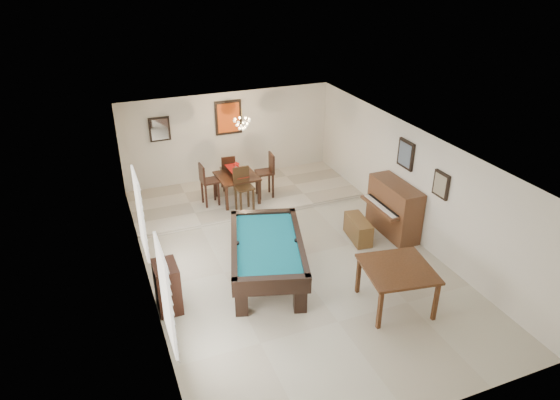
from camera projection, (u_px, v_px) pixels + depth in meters
ground_plane at (290, 259)px, 10.94m from camera, size 6.00×9.00×0.02m
wall_back at (229, 138)px, 14.09m from camera, size 6.00×0.04×2.60m
wall_front at (422, 350)px, 6.62m from camera, size 6.00×0.04×2.60m
wall_left at (144, 233)px, 9.36m from camera, size 0.04×9.00×2.60m
wall_right at (412, 183)px, 11.35m from camera, size 0.04×9.00×2.60m
ceiling at (291, 147)px, 9.77m from camera, size 6.00×9.00×0.04m
dining_step at (244, 195)px, 13.61m from camera, size 6.00×2.50×0.12m
window_left_front at (166, 296)px, 7.50m from camera, size 0.06×1.00×1.70m
window_left_rear at (140, 214)px, 9.82m from camera, size 0.06×1.00×1.70m
pool_table at (267, 261)px, 10.06m from camera, size 2.10×2.90×0.87m
square_table at (396, 287)px, 9.31m from camera, size 1.42×1.42×0.85m
upright_piano at (389, 209)px, 11.63m from camera, size 0.85×1.52×1.26m
piano_bench at (358, 229)px, 11.56m from camera, size 0.48×0.97×0.52m
apothecary_chest at (167, 287)px, 9.22m from camera, size 0.43×0.64×0.96m
dining_table at (237, 186)px, 13.03m from camera, size 1.05×1.05×0.83m
flower_vase at (236, 166)px, 12.79m from camera, size 0.15×0.15×0.25m
dining_chair_south at (244, 191)px, 12.41m from camera, size 0.45×0.45×1.14m
dining_chair_north at (228, 172)px, 13.61m from camera, size 0.41×0.41×1.01m
dining_chair_west at (210, 184)px, 12.76m from camera, size 0.44×0.44×1.12m
dining_chair_east at (265, 176)px, 13.17m from camera, size 0.47×0.47×1.19m
chandelier at (242, 120)px, 12.60m from camera, size 0.44×0.44×0.60m
back_painting at (228, 118)px, 13.78m from camera, size 0.75×0.06×0.95m
back_mirror at (160, 129)px, 13.20m from camera, size 0.55×0.06×0.65m
right_picture_upper at (406, 154)px, 11.31m from camera, size 0.06×0.55×0.65m
right_picture_lower at (441, 185)px, 10.32m from camera, size 0.06×0.45×0.55m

